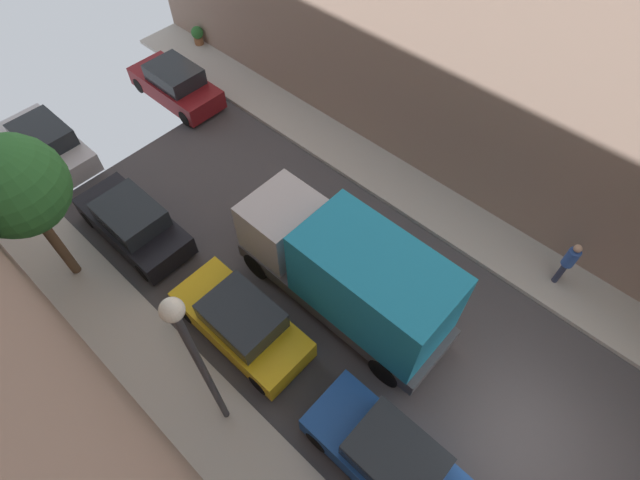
% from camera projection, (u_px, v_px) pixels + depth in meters
% --- Properties ---
extents(ground, '(32.00, 32.00, 0.00)m').
position_uv_depth(ground, '(515.00, 439.00, 12.41)').
color(ground, '#423F42').
extents(sidewalk_right, '(2.00, 44.00, 0.15)m').
position_uv_depth(sidewalk_right, '(600.00, 310.00, 14.51)').
color(sidewalk_right, '#B7B2A8').
rests_on(sidewalk_right, ground).
extents(parked_car_left_2, '(1.78, 4.20, 1.57)m').
position_uv_depth(parked_car_left_2, '(389.00, 458.00, 11.48)').
color(parked_car_left_2, '#194799').
rests_on(parked_car_left_2, ground).
extents(parked_car_left_3, '(1.78, 4.20, 1.57)m').
position_uv_depth(parked_car_left_3, '(242.00, 322.00, 13.56)').
color(parked_car_left_3, gold).
rests_on(parked_car_left_3, ground).
extents(parked_car_left_4, '(1.78, 4.20, 1.57)m').
position_uv_depth(parked_car_left_4, '(133.00, 223.00, 15.64)').
color(parked_car_left_4, black).
rests_on(parked_car_left_4, ground).
extents(parked_car_left_5, '(1.78, 4.20, 1.57)m').
position_uv_depth(parked_car_left_5, '(47.00, 144.00, 17.81)').
color(parked_car_left_5, silver).
rests_on(parked_car_left_5, ground).
extents(parked_car_right_2, '(1.78, 4.20, 1.57)m').
position_uv_depth(parked_car_right_2, '(176.00, 84.00, 19.90)').
color(parked_car_right_2, maroon).
rests_on(parked_car_right_2, ground).
extents(delivery_truck, '(2.26, 6.60, 3.38)m').
position_uv_depth(delivery_truck, '(349.00, 274.00, 13.24)').
color(delivery_truck, '#4C4C51').
rests_on(delivery_truck, ground).
extents(pedestrian, '(0.40, 0.36, 1.72)m').
position_uv_depth(pedestrian, '(568.00, 262.00, 14.33)').
color(pedestrian, '#2D334C').
rests_on(pedestrian, sidewalk_right).
extents(street_tree_0, '(2.67, 2.67, 5.21)m').
position_uv_depth(street_tree_0, '(14.00, 187.00, 12.15)').
color(street_tree_0, brown).
rests_on(street_tree_0, sidewalk_left).
extents(potted_plant_2, '(0.55, 0.55, 0.83)m').
position_uv_depth(potted_plant_2, '(198.00, 35.00, 22.26)').
color(potted_plant_2, brown).
rests_on(potted_plant_2, sidewalk_right).
extents(lamp_post, '(0.44, 0.44, 5.98)m').
position_uv_depth(lamp_post, '(195.00, 355.00, 9.49)').
color(lamp_post, '#333338').
rests_on(lamp_post, sidewalk_left).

